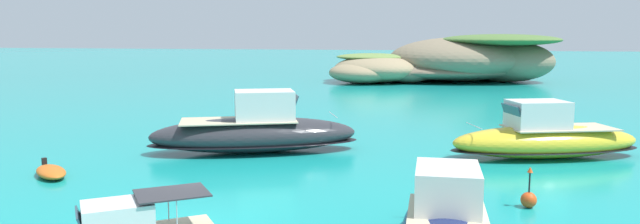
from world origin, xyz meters
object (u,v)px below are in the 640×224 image
(islet_large, at_px, (464,62))
(islet_small, at_px, (384,69))
(motorboat_charcoal, at_px, (256,132))
(motorboat_yellow, at_px, (544,139))
(channel_buoy, at_px, (529,198))
(dinghy_tender, at_px, (51,172))

(islet_large, distance_m, islet_small, 11.38)
(motorboat_charcoal, distance_m, motorboat_yellow, 14.55)
(islet_large, bearing_deg, channel_buoy, -90.03)
(islet_small, relative_size, channel_buoy, 11.72)
(channel_buoy, bearing_deg, islet_small, 100.86)
(channel_buoy, bearing_deg, motorboat_yellow, 77.38)
(islet_small, distance_m, dinghy_tender, 52.98)
(motorboat_charcoal, bearing_deg, islet_large, 76.09)
(motorboat_charcoal, height_order, channel_buoy, motorboat_charcoal)
(islet_large, distance_m, motorboat_yellow, 48.96)
(dinghy_tender, relative_size, channel_buoy, 1.80)
(motorboat_charcoal, xyz_separation_m, dinghy_tender, (-7.01, -6.80, -0.85))
(islet_large, height_order, dinghy_tender, islet_large)
(motorboat_yellow, bearing_deg, dinghy_tender, -158.64)
(motorboat_charcoal, xyz_separation_m, channel_buoy, (12.48, -7.25, -0.73))
(motorboat_yellow, height_order, channel_buoy, motorboat_yellow)
(motorboat_charcoal, bearing_deg, motorboat_yellow, 6.30)
(islet_small, height_order, motorboat_charcoal, islet_small)
(islet_small, relative_size, motorboat_yellow, 1.72)
(islet_large, bearing_deg, islet_small, -152.89)
(islet_large, xyz_separation_m, channel_buoy, (-0.03, -57.74, -2.02))
(motorboat_charcoal, bearing_deg, islet_small, 86.98)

